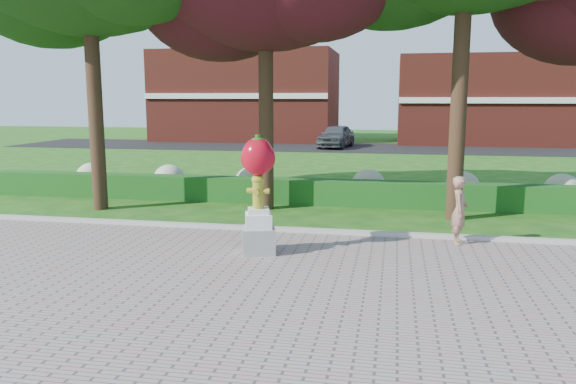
# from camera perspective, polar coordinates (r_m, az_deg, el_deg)

# --- Properties ---
(ground) EXTENTS (100.00, 100.00, 0.00)m
(ground) POSITION_cam_1_polar(r_m,az_deg,el_deg) (11.22, 0.93, -7.97)
(ground) COLOR #174B12
(ground) RESTS_ON ground
(walkway) EXTENTS (40.00, 14.00, 0.04)m
(walkway) POSITION_cam_1_polar(r_m,az_deg,el_deg) (7.57, -4.51, -16.79)
(walkway) COLOR gray
(walkway) RESTS_ON ground
(curb) EXTENTS (40.00, 0.18, 0.15)m
(curb) POSITION_cam_1_polar(r_m,az_deg,el_deg) (14.06, 3.04, -4.04)
(curb) COLOR #ADADA5
(curb) RESTS_ON ground
(lawn_hedge) EXTENTS (24.00, 0.70, 0.80)m
(lawn_hedge) POSITION_cam_1_polar(r_m,az_deg,el_deg) (17.88, 4.79, -0.06)
(lawn_hedge) COLOR #154915
(lawn_hedge) RESTS_ON ground
(hydrangea_row) EXTENTS (20.10, 1.10, 0.99)m
(hydrangea_row) POSITION_cam_1_polar(r_m,az_deg,el_deg) (18.79, 6.85, 0.84)
(hydrangea_row) COLOR #B0BB8E
(hydrangea_row) RESTS_ON ground
(street) EXTENTS (50.00, 8.00, 0.02)m
(street) POSITION_cam_1_polar(r_m,az_deg,el_deg) (38.73, 8.09, 4.48)
(street) COLOR black
(street) RESTS_ON ground
(building_left) EXTENTS (14.00, 8.00, 7.00)m
(building_left) POSITION_cam_1_polar(r_m,az_deg,el_deg) (46.08, -4.12, 9.69)
(building_left) COLOR maroon
(building_left) RESTS_ON ground
(building_right) EXTENTS (12.00, 8.00, 6.40)m
(building_right) POSITION_cam_1_polar(r_m,az_deg,el_deg) (44.96, 18.93, 8.83)
(building_right) COLOR maroon
(building_right) RESTS_ON ground
(hydrant_sculpture) EXTENTS (0.86, 0.86, 2.57)m
(hydrant_sculpture) POSITION_cam_1_polar(r_m,az_deg,el_deg) (12.03, -3.05, 0.08)
(hydrant_sculpture) COLOR gray
(hydrant_sculpture) RESTS_ON walkway
(woman) EXTENTS (0.48, 0.64, 1.57)m
(woman) POSITION_cam_1_polar(r_m,az_deg,el_deg) (13.47, 17.04, -1.78)
(woman) COLOR #9D6E5A
(woman) RESTS_ON walkway
(parked_car) EXTENTS (2.50, 4.83, 1.57)m
(parked_car) POSITION_cam_1_polar(r_m,az_deg,el_deg) (38.58, 4.90, 5.71)
(parked_car) COLOR #454A4E
(parked_car) RESTS_ON street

